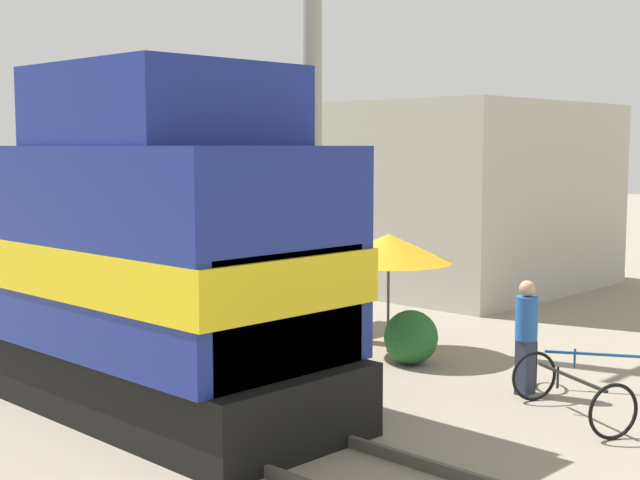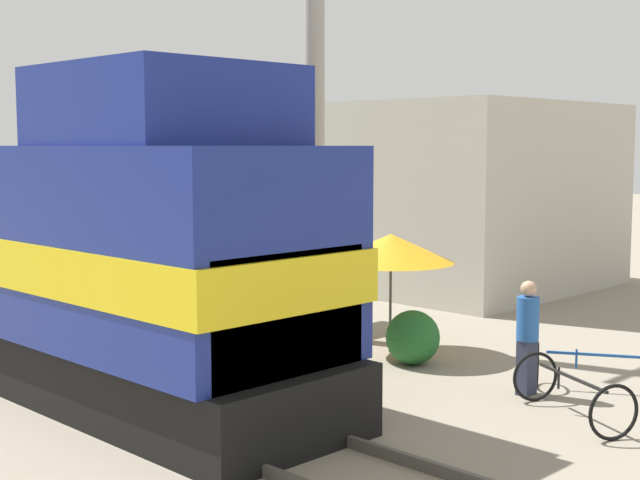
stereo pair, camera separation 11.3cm
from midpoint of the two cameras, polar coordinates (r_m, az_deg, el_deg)
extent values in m
plane|color=gray|center=(12.78, -7.99, -11.33)|extent=(120.00, 120.00, 0.00)
cube|color=#4C4742|center=(12.35, -10.70, -11.62)|extent=(0.08, 40.31, 0.15)
cube|color=#4C4742|center=(13.18, -5.48, -10.40)|extent=(0.08, 40.31, 0.15)
cube|color=black|center=(16.59, -18.11, -5.77)|extent=(2.71, 14.22, 0.98)
cube|color=navy|center=(16.31, -18.33, 0.78)|extent=(2.95, 13.65, 2.82)
cube|color=yellow|center=(16.34, -18.29, -0.20)|extent=(2.99, 13.79, 0.70)
cube|color=yellow|center=(11.55, -4.91, -4.18)|extent=(2.51, 1.99, 1.55)
cube|color=navy|center=(12.61, -9.68, 8.44)|extent=(2.77, 3.13, 1.09)
cylinder|color=#9E998E|center=(17.59, -0.18, 9.64)|extent=(0.40, 0.40, 9.81)
cylinder|color=#4C4C4C|center=(16.44, 4.73, -3.66)|extent=(0.05, 0.05, 2.07)
cone|color=orange|center=(16.31, 4.76, -0.52)|extent=(2.32, 2.32, 0.52)
cube|color=#595959|center=(19.19, -2.40, -1.99)|extent=(0.12, 0.12, 2.23)
cube|color=#198C3F|center=(19.02, -2.43, 3.65)|extent=(2.40, 0.08, 1.55)
sphere|color=#236028|center=(15.69, 6.16, -6.22)|extent=(0.95, 0.95, 0.95)
cube|color=#2D3347|center=(14.14, 13.31, -7.94)|extent=(0.30, 0.20, 0.85)
cylinder|color=#2659A5|center=(13.98, 13.39, -4.92)|extent=(0.34, 0.34, 0.67)
sphere|color=tan|center=(13.90, 13.43, -3.06)|extent=(0.25, 0.25, 0.25)
torus|color=black|center=(14.60, 13.93, -7.74)|extent=(0.66, 0.40, 0.73)
cube|color=#194C99|center=(14.57, 17.58, -7.02)|extent=(0.80, 1.37, 0.04)
cylinder|color=#194C99|center=(14.58, 16.30, -7.32)|extent=(0.04, 0.04, 0.31)
torus|color=black|center=(13.81, 13.85, -8.49)|extent=(0.69, 0.39, 0.75)
torus|color=black|center=(12.32, 18.53, -10.42)|extent=(0.69, 0.39, 0.75)
cube|color=black|center=(13.00, 16.08, -8.47)|extent=(0.77, 1.44, 0.04)
cylinder|color=black|center=(13.28, 15.27, -8.52)|extent=(0.04, 0.04, 0.32)
cube|color=#B7B2A3|center=(24.49, 9.51, 2.81)|extent=(7.12, 6.03, 4.90)
camera|label=1|loc=(0.06, -89.73, 0.03)|focal=50.00mm
camera|label=2|loc=(0.06, 90.27, -0.03)|focal=50.00mm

